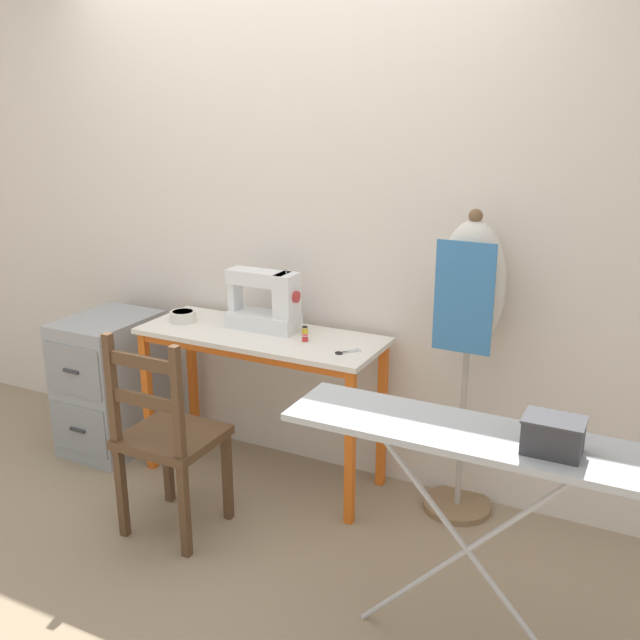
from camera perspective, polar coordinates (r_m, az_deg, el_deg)
ground_plane at (r=3.62m, az=-6.42°, el=-13.84°), size 14.00×14.00×0.00m
wall_back at (r=3.60m, az=-2.52°, el=7.84°), size 10.00×0.05×2.55m
sewing_table at (r=3.50m, az=-4.85°, el=-2.77°), size 1.22×0.46×0.78m
sewing_machine at (r=3.49m, az=-4.28°, el=1.42°), size 0.37×0.15×0.32m
fabric_bowl at (r=3.70m, az=-10.90°, el=0.31°), size 0.13×0.13×0.06m
scissors at (r=3.20m, az=1.93°, el=-2.60°), size 0.10×0.11×0.01m
thread_spool_near_machine at (r=3.44m, az=-1.21°, el=-0.85°), size 0.04×0.04×0.04m
thread_spool_mid_table at (r=3.34m, az=-1.21°, el=-1.48°), size 0.04×0.04×0.03m
wooden_chair at (r=3.20m, az=-12.08°, el=-9.29°), size 0.40×0.38×0.95m
filing_cabinet at (r=4.08m, az=-16.38°, el=-4.87°), size 0.40×0.54×0.75m
dress_form at (r=3.16m, az=11.89°, el=1.14°), size 0.32×0.32×1.43m
ironing_board at (r=2.37m, az=12.26°, el=-9.83°), size 1.25×0.32×0.86m
storage_box at (r=2.26m, az=18.15°, el=-8.76°), size 0.18×0.13×0.11m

